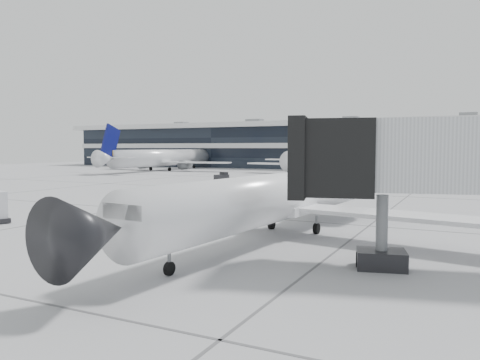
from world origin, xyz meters
The scene contains 8 objects.
ground centered at (0.00, 0.00, 0.00)m, with size 220.00×220.00×0.00m, color #969699.
terminal centered at (0.00, 82.00, 5.00)m, with size 170.00×22.00×10.00m, color black.
bg_jet_left centered at (-45.00, 55.00, 0.00)m, with size 32.00×40.00×9.60m, color white, non-canonical shape.
bg_jet_center centered at (-8.00, 55.00, 0.00)m, with size 32.00×40.00×9.60m, color white, non-canonical shape.
regional_jet centered at (6.19, -5.13, 2.36)m, with size 24.02×29.99×6.92m.
ramp_worker centered at (-0.45, -10.43, 0.83)m, with size 0.61×0.40×1.66m, color #CAFF1A.
traffic_cone centered at (-1.42, 11.94, 0.25)m, with size 0.42×0.42×0.53m.
far_tug centered at (-18.11, 31.79, 0.60)m, with size 1.90×2.40×1.34m.
Camera 1 is at (15.80, -30.53, 5.08)m, focal length 35.00 mm.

